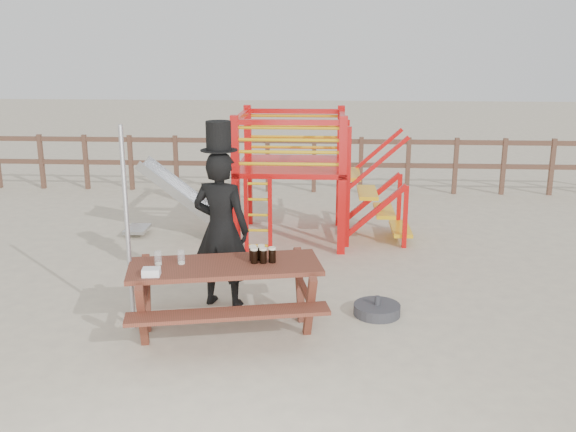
% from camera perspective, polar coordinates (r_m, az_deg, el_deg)
% --- Properties ---
extents(ground, '(60.00, 60.00, 0.00)m').
position_cam_1_polar(ground, '(7.31, -2.82, -10.13)').
color(ground, beige).
rests_on(ground, ground).
extents(back_fence, '(15.09, 0.09, 1.20)m').
position_cam_1_polar(back_fence, '(13.80, 0.25, 5.17)').
color(back_fence, brown).
rests_on(back_fence, ground).
extents(playground_fort, '(4.71, 1.84, 2.10)m').
position_cam_1_polar(playground_fort, '(10.38, -0.10, 3.75)').
color(playground_fort, red).
rests_on(playground_fort, ground).
extents(picnic_table, '(2.31, 1.82, 0.80)m').
position_cam_1_polar(picnic_table, '(7.10, -5.57, -6.53)').
color(picnic_table, maroon).
rests_on(picnic_table, ground).
extents(man_with_hat, '(0.79, 0.61, 2.26)m').
position_cam_1_polar(man_with_hat, '(7.71, -5.97, -0.83)').
color(man_with_hat, black).
rests_on(man_with_hat, ground).
extents(metal_pole, '(0.05, 0.05, 2.30)m').
position_cam_1_polar(metal_pole, '(7.18, -14.08, -1.26)').
color(metal_pole, '#B2B2B7').
rests_on(metal_pole, ground).
extents(parasol_base, '(0.55, 0.55, 0.23)m').
position_cam_1_polar(parasol_base, '(7.75, 7.91, -8.24)').
color(parasol_base, '#333338').
rests_on(parasol_base, ground).
extents(paper_bag, '(0.19, 0.16, 0.08)m').
position_cam_1_polar(paper_bag, '(6.76, -12.06, -4.90)').
color(paper_bag, white).
rests_on(paper_bag, picnic_table).
extents(stout_pints, '(0.30, 0.19, 0.17)m').
position_cam_1_polar(stout_pints, '(7.02, -2.44, -3.42)').
color(stout_pints, black).
rests_on(stout_pints, picnic_table).
extents(empty_glasses, '(0.32, 0.13, 0.15)m').
position_cam_1_polar(empty_glasses, '(7.06, -10.48, -3.72)').
color(empty_glasses, silver).
rests_on(empty_glasses, picnic_table).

